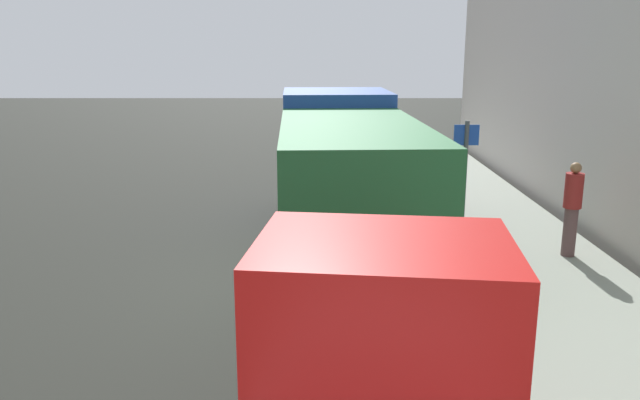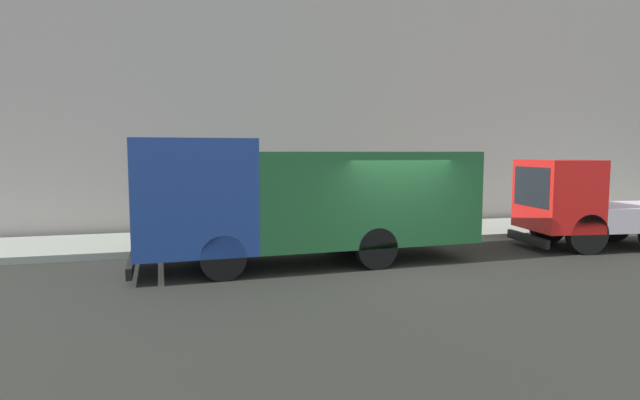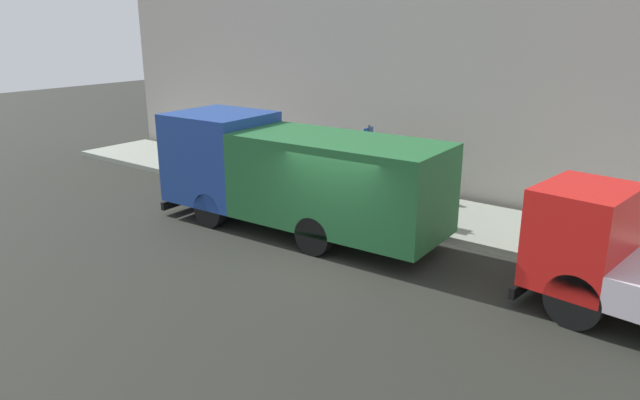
{
  "view_description": "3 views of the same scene",
  "coord_description": "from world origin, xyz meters",
  "px_view_note": "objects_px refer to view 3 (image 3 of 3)",
  "views": [
    {
      "loc": [
        0.87,
        -9.85,
        3.95
      ],
      "look_at": [
        0.9,
        -0.28,
        1.59
      ],
      "focal_mm": 35.03,
      "sensor_mm": 36.0,
      "label": 1
    },
    {
      "loc": [
        -10.47,
        4.82,
        2.7
      ],
      "look_at": [
        0.77,
        1.79,
        1.59
      ],
      "focal_mm": 28.64,
      "sensor_mm": 36.0,
      "label": 2
    },
    {
      "loc": [
        -10.06,
        -7.52,
        5.46
      ],
      "look_at": [
        0.83,
        0.75,
        1.23
      ],
      "focal_mm": 32.8,
      "sensor_mm": 36.0,
      "label": 3
    }
  ],
  "objects_px": {
    "pedestrian_standing": "(290,167)",
    "traffic_cone_orange": "(263,175)",
    "large_utility_truck": "(293,173)",
    "small_flatbed_truck": "(638,267)",
    "pedestrian_third": "(400,166)",
    "pedestrian_walking": "(251,160)",
    "street_sign_post": "(368,162)"
  },
  "relations": [
    {
      "from": "pedestrian_standing",
      "to": "traffic_cone_orange",
      "type": "relative_size",
      "value": 2.25
    },
    {
      "from": "large_utility_truck",
      "to": "small_flatbed_truck",
      "type": "relative_size",
      "value": 1.57
    },
    {
      "from": "large_utility_truck",
      "to": "pedestrian_standing",
      "type": "xyz_separation_m",
      "value": [
        2.2,
        1.95,
        -0.56
      ]
    },
    {
      "from": "large_utility_truck",
      "to": "pedestrian_third",
      "type": "height_order",
      "value": "large_utility_truck"
    },
    {
      "from": "pedestrian_walking",
      "to": "traffic_cone_orange",
      "type": "xyz_separation_m",
      "value": [
        0.29,
        -0.27,
        -0.51
      ]
    },
    {
      "from": "small_flatbed_truck",
      "to": "street_sign_post",
      "type": "relative_size",
      "value": 2.08
    },
    {
      "from": "pedestrian_walking",
      "to": "pedestrian_third",
      "type": "relative_size",
      "value": 0.95
    },
    {
      "from": "pedestrian_standing",
      "to": "small_flatbed_truck",
      "type": "bearing_deg",
      "value": 40.01
    },
    {
      "from": "large_utility_truck",
      "to": "pedestrian_third",
      "type": "relative_size",
      "value": 4.68
    },
    {
      "from": "pedestrian_walking",
      "to": "traffic_cone_orange",
      "type": "distance_m",
      "value": 0.64
    },
    {
      "from": "small_flatbed_truck",
      "to": "traffic_cone_orange",
      "type": "relative_size",
      "value": 7.14
    },
    {
      "from": "large_utility_truck",
      "to": "pedestrian_walking",
      "type": "relative_size",
      "value": 4.93
    },
    {
      "from": "large_utility_truck",
      "to": "street_sign_post",
      "type": "height_order",
      "value": "large_utility_truck"
    },
    {
      "from": "pedestrian_walking",
      "to": "pedestrian_standing",
      "type": "relative_size",
      "value": 1.01
    },
    {
      "from": "traffic_cone_orange",
      "to": "street_sign_post",
      "type": "distance_m",
      "value": 4.45
    },
    {
      "from": "pedestrian_standing",
      "to": "pedestrian_third",
      "type": "bearing_deg",
      "value": 86.95
    },
    {
      "from": "small_flatbed_truck",
      "to": "pedestrian_walking",
      "type": "bearing_deg",
      "value": 86.05
    },
    {
      "from": "large_utility_truck",
      "to": "small_flatbed_truck",
      "type": "xyz_separation_m",
      "value": [
        -0.1,
        -8.24,
        -0.45
      ]
    },
    {
      "from": "large_utility_truck",
      "to": "pedestrian_standing",
      "type": "relative_size",
      "value": 4.99
    },
    {
      "from": "pedestrian_walking",
      "to": "pedestrian_third",
      "type": "distance_m",
      "value": 4.87
    },
    {
      "from": "pedestrian_standing",
      "to": "street_sign_post",
      "type": "height_order",
      "value": "street_sign_post"
    },
    {
      "from": "pedestrian_walking",
      "to": "street_sign_post",
      "type": "height_order",
      "value": "street_sign_post"
    },
    {
      "from": "traffic_cone_orange",
      "to": "pedestrian_third",
      "type": "bearing_deg",
      "value": -67.59
    },
    {
      "from": "pedestrian_third",
      "to": "street_sign_post",
      "type": "xyz_separation_m",
      "value": [
        -2.03,
        -0.13,
        0.55
      ]
    },
    {
      "from": "large_utility_truck",
      "to": "small_flatbed_truck",
      "type": "bearing_deg",
      "value": -93.15
    },
    {
      "from": "pedestrian_walking",
      "to": "street_sign_post",
      "type": "relative_size",
      "value": 0.66
    },
    {
      "from": "street_sign_post",
      "to": "pedestrian_third",
      "type": "bearing_deg",
      "value": 3.7
    },
    {
      "from": "pedestrian_standing",
      "to": "street_sign_post",
      "type": "relative_size",
      "value": 0.65
    },
    {
      "from": "pedestrian_third",
      "to": "street_sign_post",
      "type": "bearing_deg",
      "value": 168.45
    },
    {
      "from": "pedestrian_walking",
      "to": "pedestrian_third",
      "type": "bearing_deg",
      "value": -133.57
    },
    {
      "from": "large_utility_truck",
      "to": "pedestrian_third",
      "type": "distance_m",
      "value": 4.23
    },
    {
      "from": "pedestrian_third",
      "to": "traffic_cone_orange",
      "type": "bearing_deg",
      "value": 97.15
    }
  ]
}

